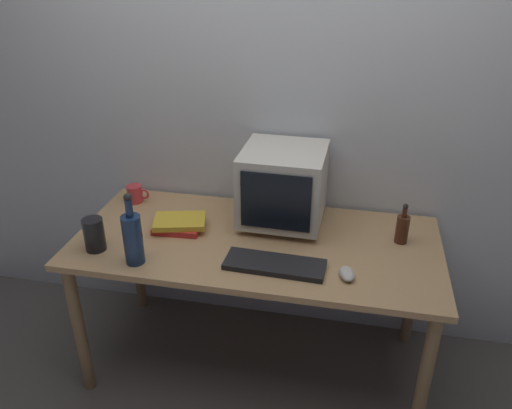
{
  "coord_description": "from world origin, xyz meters",
  "views": [
    {
      "loc": [
        0.4,
        -1.95,
        1.95
      ],
      "look_at": [
        0.0,
        0.0,
        0.92
      ],
      "focal_mm": 35.79,
      "sensor_mm": 36.0,
      "label": 1
    }
  ],
  "objects_px": {
    "mug": "(135,194)",
    "computer_mouse": "(347,274)",
    "metal_canister": "(94,234)",
    "keyboard": "(275,265)",
    "book_stack": "(179,224)",
    "crt_monitor": "(283,185)",
    "bottle_tall": "(133,237)",
    "bottle_short": "(402,228)"
  },
  "relations": [
    {
      "from": "computer_mouse",
      "to": "bottle_tall",
      "type": "distance_m",
      "value": 0.89
    },
    {
      "from": "keyboard",
      "to": "mug",
      "type": "height_order",
      "value": "mug"
    },
    {
      "from": "bottle_short",
      "to": "bottle_tall",
      "type": "bearing_deg",
      "value": -160.31
    },
    {
      "from": "keyboard",
      "to": "book_stack",
      "type": "relative_size",
      "value": 1.56
    },
    {
      "from": "metal_canister",
      "to": "computer_mouse",
      "type": "bearing_deg",
      "value": 0.39
    },
    {
      "from": "keyboard",
      "to": "crt_monitor",
      "type": "bearing_deg",
      "value": 96.61
    },
    {
      "from": "computer_mouse",
      "to": "bottle_tall",
      "type": "bearing_deg",
      "value": 170.58
    },
    {
      "from": "bottle_short",
      "to": "mug",
      "type": "bearing_deg",
      "value": 174.32
    },
    {
      "from": "bottle_tall",
      "to": "bottle_short",
      "type": "height_order",
      "value": "bottle_tall"
    },
    {
      "from": "bottle_short",
      "to": "keyboard",
      "type": "bearing_deg",
      "value": -149.03
    },
    {
      "from": "crt_monitor",
      "to": "metal_canister",
      "type": "height_order",
      "value": "crt_monitor"
    },
    {
      "from": "keyboard",
      "to": "bottle_tall",
      "type": "bearing_deg",
      "value": -169.83
    },
    {
      "from": "crt_monitor",
      "to": "bottle_tall",
      "type": "xyz_separation_m",
      "value": [
        -0.55,
        -0.47,
        -0.07
      ]
    },
    {
      "from": "mug",
      "to": "metal_canister",
      "type": "distance_m",
      "value": 0.47
    },
    {
      "from": "book_stack",
      "to": "metal_canister",
      "type": "bearing_deg",
      "value": -141.21
    },
    {
      "from": "crt_monitor",
      "to": "book_stack",
      "type": "height_order",
      "value": "crt_monitor"
    },
    {
      "from": "keyboard",
      "to": "book_stack",
      "type": "distance_m",
      "value": 0.54
    },
    {
      "from": "crt_monitor",
      "to": "computer_mouse",
      "type": "bearing_deg",
      "value": -51.12
    },
    {
      "from": "crt_monitor",
      "to": "bottle_short",
      "type": "bearing_deg",
      "value": -8.05
    },
    {
      "from": "mug",
      "to": "metal_canister",
      "type": "xyz_separation_m",
      "value": [
        0.02,
        -0.47,
        0.03
      ]
    },
    {
      "from": "keyboard",
      "to": "bottle_short",
      "type": "xyz_separation_m",
      "value": [
        0.52,
        0.31,
        0.06
      ]
    },
    {
      "from": "computer_mouse",
      "to": "metal_canister",
      "type": "bearing_deg",
      "value": 166.64
    },
    {
      "from": "bottle_short",
      "to": "metal_canister",
      "type": "distance_m",
      "value": 1.36
    },
    {
      "from": "crt_monitor",
      "to": "mug",
      "type": "bearing_deg",
      "value": 176.01
    },
    {
      "from": "bottle_tall",
      "to": "computer_mouse",
      "type": "bearing_deg",
      "value": 4.33
    },
    {
      "from": "bottle_short",
      "to": "book_stack",
      "type": "relative_size",
      "value": 0.72
    },
    {
      "from": "crt_monitor",
      "to": "bottle_tall",
      "type": "bearing_deg",
      "value": -139.4
    },
    {
      "from": "bottle_tall",
      "to": "metal_canister",
      "type": "relative_size",
      "value": 2.16
    },
    {
      "from": "keyboard",
      "to": "bottle_short",
      "type": "height_order",
      "value": "bottle_short"
    },
    {
      "from": "keyboard",
      "to": "book_stack",
      "type": "bearing_deg",
      "value": 158.46
    },
    {
      "from": "crt_monitor",
      "to": "book_stack",
      "type": "distance_m",
      "value": 0.52
    },
    {
      "from": "computer_mouse",
      "to": "crt_monitor",
      "type": "bearing_deg",
      "value": 115.13
    },
    {
      "from": "crt_monitor",
      "to": "bottle_short",
      "type": "distance_m",
      "value": 0.57
    },
    {
      "from": "crt_monitor",
      "to": "book_stack",
      "type": "bearing_deg",
      "value": -159.46
    },
    {
      "from": "crt_monitor",
      "to": "bottle_short",
      "type": "relative_size",
      "value": 2.05
    },
    {
      "from": "mug",
      "to": "book_stack",
      "type": "bearing_deg",
      "value": -35.93
    },
    {
      "from": "keyboard",
      "to": "mug",
      "type": "bearing_deg",
      "value": 153.34
    },
    {
      "from": "crt_monitor",
      "to": "metal_canister",
      "type": "distance_m",
      "value": 0.88
    },
    {
      "from": "computer_mouse",
      "to": "book_stack",
      "type": "bearing_deg",
      "value": 149.89
    },
    {
      "from": "mug",
      "to": "computer_mouse",
      "type": "bearing_deg",
      "value": -22.6
    },
    {
      "from": "keyboard",
      "to": "bottle_tall",
      "type": "distance_m",
      "value": 0.6
    },
    {
      "from": "computer_mouse",
      "to": "bottle_short",
      "type": "relative_size",
      "value": 0.52
    }
  ]
}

